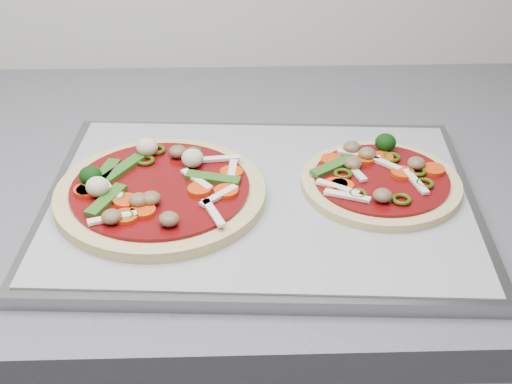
{
  "coord_description": "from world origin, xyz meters",
  "views": [
    {
      "loc": [
        -0.37,
        0.58,
        1.33
      ],
      "look_at": [
        -0.35,
        1.2,
        0.93
      ],
      "focal_mm": 50.0,
      "sensor_mm": 36.0,
      "label": 1
    }
  ],
  "objects": [
    {
      "name": "pizza_left",
      "position": [
        -0.46,
        1.21,
        0.93
      ],
      "size": [
        0.29,
        0.29,
        0.04
      ],
      "rotation": [
        0.0,
        0.0,
        -0.46
      ],
      "color": "#E6CA7F",
      "rests_on": "parchment"
    },
    {
      "name": "baking_tray",
      "position": [
        -0.35,
        1.22,
        0.91
      ],
      "size": [
        0.47,
        0.36,
        0.01
      ],
      "primitive_type": "cube",
      "rotation": [
        0.0,
        0.0,
        -0.06
      ],
      "color": "gray",
      "rests_on": "countertop"
    },
    {
      "name": "parchment",
      "position": [
        -0.35,
        1.22,
        0.92
      ],
      "size": [
        0.45,
        0.34,
        0.0
      ],
      "primitive_type": "cube",
      "rotation": [
        0.0,
        0.0,
        -0.07
      ],
      "color": "#97989C",
      "rests_on": "baking_tray"
    },
    {
      "name": "pizza_right",
      "position": [
        -0.22,
        1.23,
        0.92
      ],
      "size": [
        0.21,
        0.21,
        0.03
      ],
      "rotation": [
        0.0,
        0.0,
        0.27
      ],
      "color": "#E6CA7F",
      "rests_on": "parchment"
    }
  ]
}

